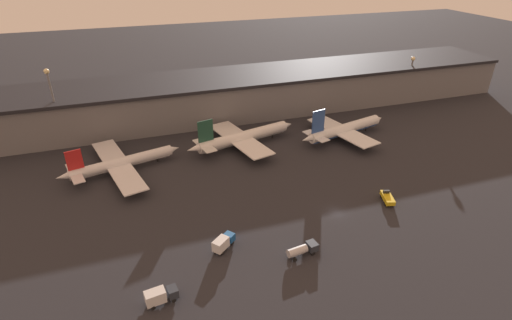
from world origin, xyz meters
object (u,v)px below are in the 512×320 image
at_px(airplane_0, 121,163).
at_px(service_vehicle_1, 303,249).
at_px(service_vehicle_0, 160,296).
at_px(service_vehicle_2, 387,198).
at_px(airplane_2, 344,129).
at_px(service_vehicle_3, 223,242).
at_px(airplane_1, 243,137).

xyz_separation_m(airplane_0, service_vehicle_1, (37.56, -52.95, -1.29)).
height_order(service_vehicle_0, service_vehicle_2, service_vehicle_0).
distance_m(airplane_2, service_vehicle_2, 41.47).
height_order(airplane_0, service_vehicle_0, airplane_0).
xyz_separation_m(airplane_0, service_vehicle_0, (5.34, -56.64, -1.03)).
bearing_deg(service_vehicle_3, service_vehicle_0, 176.65).
distance_m(service_vehicle_0, service_vehicle_2, 65.23).
height_order(airplane_1, service_vehicle_0, airplane_1).
bearing_deg(service_vehicle_0, airplane_2, 29.77).
distance_m(airplane_2, service_vehicle_3, 72.34).
bearing_deg(airplane_2, service_vehicle_3, -155.69).
bearing_deg(service_vehicle_1, airplane_0, 117.47).
xyz_separation_m(airplane_2, service_vehicle_0, (-72.47, -56.29, -1.54)).
relative_size(airplane_2, service_vehicle_1, 5.10).
height_order(airplane_0, service_vehicle_1, airplane_0).
bearing_deg(service_vehicle_0, service_vehicle_2, 6.05).
bearing_deg(airplane_1, airplane_0, 172.77).
height_order(airplane_0, airplane_2, airplane_2).
xyz_separation_m(airplane_2, service_vehicle_1, (-40.24, -52.60, -1.80)).
bearing_deg(service_vehicle_1, airplane_1, 78.81).
bearing_deg(airplane_2, service_vehicle_1, -141.37).
bearing_deg(service_vehicle_3, airplane_2, -1.36).
bearing_deg(airplane_0, airplane_1, -7.23).
relative_size(service_vehicle_1, service_vehicle_3, 1.20).
relative_size(airplane_1, service_vehicle_0, 6.26).
relative_size(service_vehicle_2, service_vehicle_3, 1.05).
bearing_deg(service_vehicle_2, service_vehicle_3, 112.46).
relative_size(airplane_0, airplane_2, 0.99).
relative_size(airplane_0, service_vehicle_1, 5.07).
relative_size(service_vehicle_0, service_vehicle_2, 1.00).
distance_m(airplane_0, airplane_1, 41.19).
bearing_deg(airplane_1, service_vehicle_3, -125.66).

